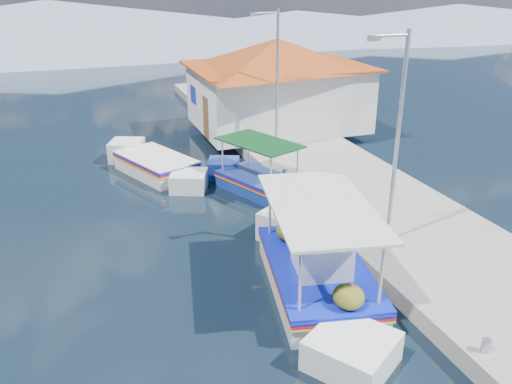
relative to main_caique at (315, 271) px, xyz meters
name	(u,v)px	position (x,y,z in m)	size (l,w,h in m)	color
ground	(264,325)	(-1.83, -1.07, -0.53)	(160.00, 160.00, 0.00)	black
quay	(358,194)	(4.07, 4.93, -0.28)	(5.00, 44.00, 0.50)	gray
bollards	(315,198)	(1.97, 4.18, 0.12)	(0.20, 17.20, 0.30)	#A5A8AD
main_caique	(315,271)	(0.00, 0.00, 0.00)	(3.44, 8.20, 2.75)	white
caique_green_canopy	(259,183)	(0.92, 7.00, -0.20)	(3.25, 5.45, 2.22)	navy
caique_blue_hull	(157,166)	(-2.49, 10.23, -0.21)	(3.60, 6.12, 1.18)	white
harbor_building	(277,82)	(4.36, 13.93, 2.25)	(10.49, 10.49, 4.40)	white
lamp_post_near	(396,131)	(2.67, 0.93, 3.32)	(1.21, 0.14, 6.00)	#A5A8AD
lamp_post_far	(275,75)	(2.67, 9.93, 3.32)	(1.21, 0.14, 6.00)	#A5A8AD
mountain_ridge	(153,27)	(4.71, 54.93, 1.51)	(171.40, 96.00, 5.50)	gray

